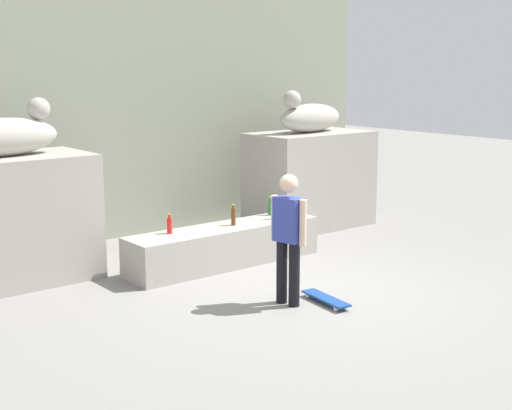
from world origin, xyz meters
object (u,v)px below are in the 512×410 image
skater (288,234)px  bottle_green (270,208)px  skateboard (326,299)px  bottle_brown (233,216)px  bottle_clear (274,213)px  statue_reclining_right (309,117)px  statue_reclining_left (5,135)px  bottle_red (170,225)px

skater → bottle_green: skater is taller
skateboard → bottle_brown: size_ratio=2.54×
bottle_clear → bottle_green: (0.16, 0.27, 0.02)m
statue_reclining_right → skater: 4.67m
statue_reclining_left → skateboard: bearing=-58.5°
skateboard → bottle_red: (-0.81, 2.40, 0.65)m
bottle_clear → skater: bearing=-125.8°
bottle_clear → bottle_brown: (-0.76, 0.05, 0.03)m
bottle_clear → bottle_red: (-1.80, 0.19, 0.01)m
statue_reclining_left → bottle_red: size_ratio=5.66×
statue_reclining_left → skater: (2.34, -3.15, -1.13)m
skateboard → bottle_brown: (0.23, 2.26, 0.67)m
skater → bottle_brown: (0.63, 1.98, -0.19)m
skateboard → bottle_clear: bottle_clear is taller
bottle_red → bottle_green: size_ratio=0.98×
bottle_clear → bottle_brown: bottle_brown is taller
bottle_green → skater: bearing=-125.2°
skateboard → statue_reclining_left: bearing=-134.0°
skater → skateboard: skater is taller
statue_reclining_left → bottle_green: bearing=-20.9°
statue_reclining_left → statue_reclining_right: 5.60m
statue_reclining_right → skater: bearing=34.7°
statue_reclining_right → bottle_clear: 2.61m
statue_reclining_left → bottle_red: 2.56m
skater → skateboard: 0.99m
bottle_red → bottle_brown: bottle_brown is taller
statue_reclining_left → bottle_clear: 4.15m
skater → bottle_red: 2.17m
statue_reclining_left → bottle_green: statue_reclining_left is taller
statue_reclining_left → skateboard: 4.82m
skater → skateboard: (0.40, -0.28, -0.86)m
statue_reclining_left → skateboard: statue_reclining_left is taller
skater → statue_reclining_left: bearing=-153.4°
skater → bottle_clear: (1.39, 1.93, -0.22)m
statue_reclining_left → bottle_clear: (3.72, -1.22, -1.35)m
statue_reclining_left → bottle_red: (1.92, -1.03, -1.34)m
skateboard → skater: bearing=-118.0°
bottle_red → bottle_green: bottle_green is taller
statue_reclining_right → bottle_clear: statue_reclining_right is taller
statue_reclining_right → bottle_green: (-1.72, -0.94, -1.34)m
statue_reclining_right → bottle_red: size_ratio=5.71×
statue_reclining_left → skateboard: (2.73, -3.43, -1.99)m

